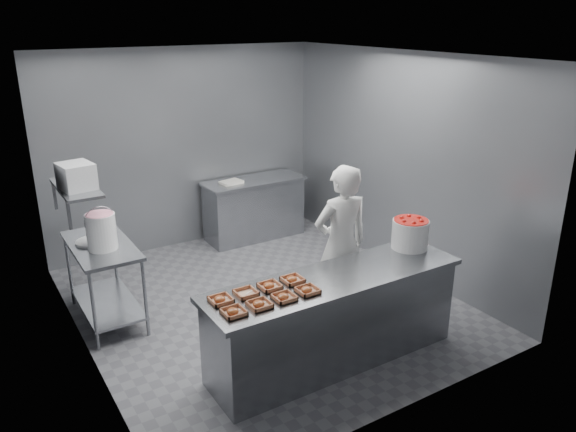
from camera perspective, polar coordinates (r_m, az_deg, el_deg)
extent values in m
plane|color=#4C4C51|center=(6.67, -2.35, -8.80)|extent=(4.50, 4.50, 0.00)
plane|color=white|center=(5.87, -2.75, 15.94)|extent=(4.50, 4.50, 0.00)
cube|color=slate|center=(8.10, -10.45, 6.70)|extent=(4.00, 0.04, 2.80)
cube|color=slate|center=(5.49, -21.04, -0.66)|extent=(0.04, 4.50, 2.80)
cube|color=slate|center=(7.28, 11.36, 5.16)|extent=(0.04, 4.50, 2.80)
cube|color=slate|center=(5.26, 4.84, -6.41)|extent=(2.60, 0.70, 0.05)
cube|color=slate|center=(5.48, 4.71, -10.63)|extent=(2.50, 0.64, 0.85)
cube|color=slate|center=(6.28, -18.49, -2.89)|extent=(0.60, 1.20, 0.04)
cube|color=slate|center=(6.56, -17.84, -8.37)|extent=(0.56, 1.15, 0.03)
cylinder|color=slate|center=(5.92, -19.12, -9.12)|extent=(0.04, 0.04, 0.88)
cylinder|color=slate|center=(6.03, -14.29, -8.06)|extent=(0.04, 0.04, 0.88)
cylinder|color=slate|center=(6.92, -21.33, -5.10)|extent=(0.04, 0.04, 0.88)
cylinder|color=slate|center=(7.01, -17.18, -4.27)|extent=(0.04, 0.04, 0.88)
cube|color=slate|center=(8.29, -3.53, 3.54)|extent=(1.50, 0.60, 0.05)
cube|color=slate|center=(8.42, -3.47, 0.60)|extent=(1.44, 0.55, 0.85)
cube|color=slate|center=(6.03, -20.73, 2.69)|extent=(0.35, 0.90, 0.03)
cube|color=tan|center=(4.63, -5.53, -9.70)|extent=(0.18, 0.18, 0.04)
cube|color=white|center=(4.67, -5.11, -9.59)|extent=(0.10, 0.06, 0.00)
ellipsoid|color=#B65F2D|center=(4.63, -5.65, -9.62)|extent=(0.10, 0.10, 0.05)
cube|color=tan|center=(4.73, -2.90, -8.97)|extent=(0.18, 0.18, 0.04)
cube|color=white|center=(4.77, -2.51, -8.87)|extent=(0.10, 0.06, 0.00)
ellipsoid|color=#B65F2D|center=(4.72, -3.01, -8.89)|extent=(0.10, 0.10, 0.05)
cube|color=tan|center=(4.84, -0.39, -8.26)|extent=(0.18, 0.18, 0.04)
cube|color=white|center=(4.87, -0.03, -8.16)|extent=(0.10, 0.06, 0.00)
ellipsoid|color=#B65F2D|center=(4.83, -0.49, -8.18)|extent=(0.10, 0.10, 0.05)
cube|color=tan|center=(4.95, 2.00, -7.56)|extent=(0.18, 0.18, 0.04)
cube|color=white|center=(4.99, 2.33, -7.47)|extent=(0.10, 0.06, 0.00)
ellipsoid|color=#B65F2D|center=(4.94, 1.90, -7.49)|extent=(0.10, 0.10, 0.05)
cube|color=tan|center=(4.83, -6.84, -8.46)|extent=(0.18, 0.18, 0.04)
cube|color=white|center=(4.86, -6.43, -8.36)|extent=(0.10, 0.06, 0.00)
ellipsoid|color=#B65F2D|center=(4.82, -6.96, -8.38)|extent=(0.10, 0.10, 0.05)
cube|color=tan|center=(4.92, -4.30, -7.79)|extent=(0.18, 0.18, 0.04)
cube|color=white|center=(4.95, -3.91, -7.70)|extent=(0.10, 0.06, 0.00)
cube|color=tan|center=(5.02, -1.86, -7.14)|extent=(0.18, 0.18, 0.04)
cube|color=white|center=(5.06, -1.50, -7.05)|extent=(0.10, 0.06, 0.00)
ellipsoid|color=#B65F2D|center=(5.01, -1.96, -7.06)|extent=(0.10, 0.10, 0.05)
cube|color=tan|center=(5.13, 0.48, -6.50)|extent=(0.18, 0.18, 0.04)
cube|color=white|center=(5.17, 0.81, -6.42)|extent=(0.10, 0.06, 0.00)
ellipsoid|color=#B65F2D|center=(5.12, 0.38, -6.43)|extent=(0.10, 0.10, 0.05)
imported|color=silver|center=(6.01, 5.40, -2.94)|extent=(0.68, 0.48, 1.76)
cylinder|color=silver|center=(5.94, 12.30, -1.82)|extent=(0.38, 0.38, 0.30)
cylinder|color=red|center=(5.89, 12.40, -0.55)|extent=(0.35, 0.35, 0.04)
cylinder|color=silver|center=(6.07, -18.43, -1.51)|extent=(0.30, 0.30, 0.38)
cylinder|color=pink|center=(6.01, -18.62, 0.14)|extent=(0.28, 0.28, 0.02)
torus|color=slate|center=(6.04, -18.55, -0.50)|extent=(0.32, 0.01, 0.32)
cylinder|color=silver|center=(6.34, -19.34, -2.47)|extent=(0.40, 0.40, 0.03)
cube|color=#CCB28C|center=(6.41, -19.28, -2.21)|extent=(0.19, 0.18, 0.02)
cube|color=gray|center=(5.91, -20.72, 3.81)|extent=(0.35, 0.38, 0.26)
cube|color=silver|center=(8.12, -5.78, 3.44)|extent=(0.33, 0.26, 0.04)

